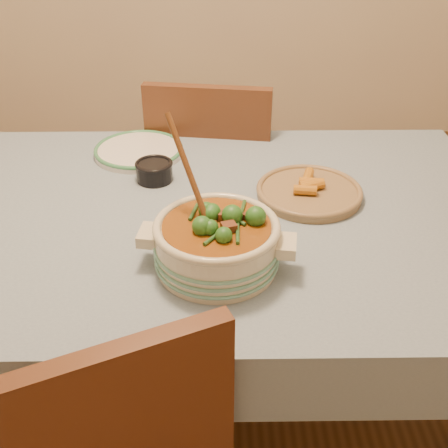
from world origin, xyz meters
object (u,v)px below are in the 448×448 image
Objects in this scene: dining_table at (203,239)px; fried_plate at (309,190)px; condiment_bowl at (154,170)px; chair_far at (213,179)px; stew_casserole at (216,240)px; white_plate at (139,150)px.

fried_plate reaches higher than dining_table.
chair_far is (0.17, 0.43, -0.26)m from condiment_bowl.
stew_casserole is at bearing -66.65° from condiment_bowl.
dining_table is 12.11× the size of condiment_bowl.
stew_casserole is at bearing -129.27° from fried_plate.
fried_plate is (0.51, -0.28, 0.01)m from white_plate.
chair_far is (0.24, 0.25, -0.24)m from white_plate.
condiment_bowl is 0.45× the size of fried_plate.
chair_far is at bearing 87.73° from dining_table.
condiment_bowl is at bearing 128.84° from dining_table.
condiment_bowl is at bearing -69.15° from white_plate.
chair_far is (-0.28, 0.53, -0.25)m from fried_plate.
condiment_bowl is 0.53m from chair_far.
stew_casserole is 1.20× the size of white_plate.
stew_casserole is at bearing -81.15° from dining_table.
condiment_bowl is 0.46m from fried_plate.
white_plate is 0.33× the size of chair_far.
fried_plate is at bearing 14.34° from dining_table.
dining_table is 5.48× the size of white_plate.
condiment_bowl is at bearing 113.35° from stew_casserole.
white_plate is 0.58m from fried_plate.
stew_casserole is 1.19× the size of fried_plate.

